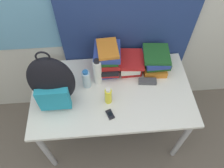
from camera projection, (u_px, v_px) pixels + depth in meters
name	position (u px, v px, depth m)	size (l,w,h in m)	color
ground_plane	(115.00, 164.00, 2.23)	(12.00, 12.00, 0.00)	#665B51
wall_back	(106.00, 8.00, 1.70)	(6.00, 0.06, 2.50)	beige
curtain_blue	(129.00, 11.00, 1.68)	(1.13, 0.04, 2.50)	navy
desk	(112.00, 97.00, 1.89)	(1.33, 0.75, 0.77)	silver
backpack	(52.00, 83.00, 1.57)	(0.33, 0.20, 0.55)	black
book_stack_left	(108.00, 59.00, 1.83)	(0.24, 0.28, 0.29)	navy
book_stack_center	(130.00, 64.00, 1.90)	(0.24, 0.26, 0.13)	red
book_stack_right	(156.00, 60.00, 1.90)	(0.24, 0.27, 0.18)	orange
water_bottle	(86.00, 79.00, 1.78)	(0.07, 0.07, 0.19)	silver
sports_bottle	(97.00, 72.00, 1.77)	(0.07, 0.07, 0.27)	white
sunscreen_bottle	(108.00, 96.00, 1.70)	(0.06, 0.06, 0.17)	yellow
cell_phone	(110.00, 114.00, 1.68)	(0.07, 0.09, 0.02)	black
sunglasses_case	(147.00, 81.00, 1.85)	(0.16, 0.07, 0.04)	#47474C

